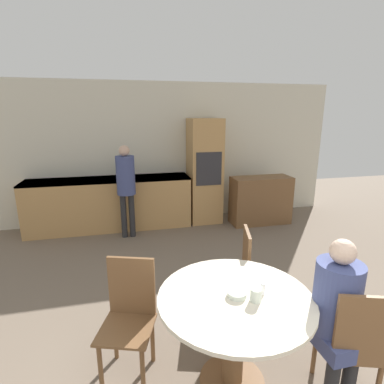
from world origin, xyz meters
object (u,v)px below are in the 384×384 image
(sideboard, at_px, (260,200))
(chair_far_left, at_px, (130,311))
(bowl_near, at_px, (237,294))
(person_seated, at_px, (337,310))
(chair_near_right, at_px, (355,342))
(chair_far_right, at_px, (237,270))
(person_standing, at_px, (126,181))
(cup, at_px, (256,295))
(dining_table, at_px, (234,324))
(oven_unit, at_px, (204,171))

(sideboard, bearing_deg, chair_far_left, -131.13)
(chair_far_left, distance_m, bowl_near, 0.88)
(person_seated, xyz_separation_m, bowl_near, (-0.65, 0.23, 0.08))
(sideboard, relative_size, person_seated, 0.90)
(chair_near_right, bearing_deg, chair_far_right, -50.69)
(person_standing, bearing_deg, person_seated, -67.93)
(chair_far_right, height_order, cup, chair_far_right)
(dining_table, relative_size, chair_far_left, 1.19)
(chair_far_right, relative_size, bowl_near, 6.80)
(chair_far_right, distance_m, person_seated, 1.07)
(sideboard, bearing_deg, chair_far_right, -120.44)
(oven_unit, height_order, sideboard, oven_unit)
(dining_table, distance_m, chair_near_right, 0.82)
(chair_far_left, height_order, person_standing, person_standing)
(chair_near_right, relative_size, person_standing, 0.61)
(sideboard, bearing_deg, chair_near_right, -105.92)
(cup, bearing_deg, oven_unit, 79.96)
(sideboard, relative_size, cup, 11.92)
(bowl_near, bearing_deg, oven_unit, 78.12)
(chair_near_right, height_order, chair_far_right, same)
(chair_far_left, bearing_deg, person_seated, -3.96)
(chair_far_left, bearing_deg, bowl_near, -6.86)
(dining_table, xyz_separation_m, chair_near_right, (0.75, -0.34, -0.02))
(sideboard, distance_m, chair_far_left, 3.82)
(chair_far_left, height_order, cup, chair_far_left)
(oven_unit, height_order, chair_far_right, oven_unit)
(chair_near_right, distance_m, chair_far_left, 1.65)
(oven_unit, distance_m, sideboard, 1.19)
(sideboard, height_order, chair_far_right, chair_far_right)
(chair_far_right, bearing_deg, person_seated, 35.12)
(cup, bearing_deg, bowl_near, 142.36)
(oven_unit, height_order, cup, oven_unit)
(sideboard, height_order, chair_near_right, chair_near_right)
(oven_unit, xyz_separation_m, chair_far_left, (-1.51, -3.25, -0.45))
(chair_near_right, distance_m, person_standing, 3.77)
(sideboard, height_order, bowl_near, sideboard)
(chair_near_right, bearing_deg, chair_far_left, -7.04)
(oven_unit, bearing_deg, bowl_near, -101.88)
(person_standing, xyz_separation_m, cup, (0.81, -3.20, -0.14))
(chair_far_left, distance_m, person_standing, 2.79)
(cup, bearing_deg, dining_table, 141.91)
(oven_unit, distance_m, cup, 3.76)
(oven_unit, bearing_deg, chair_near_right, -90.28)
(person_seated, bearing_deg, bowl_near, 160.79)
(person_standing, bearing_deg, dining_table, -77.41)
(chair_near_right, relative_size, chair_far_left, 1.00)
(sideboard, distance_m, person_standing, 2.52)
(sideboard, xyz_separation_m, chair_far_right, (-1.45, -2.47, 0.08))
(oven_unit, height_order, dining_table, oven_unit)
(person_standing, xyz_separation_m, bowl_near, (0.70, -3.12, -0.17))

